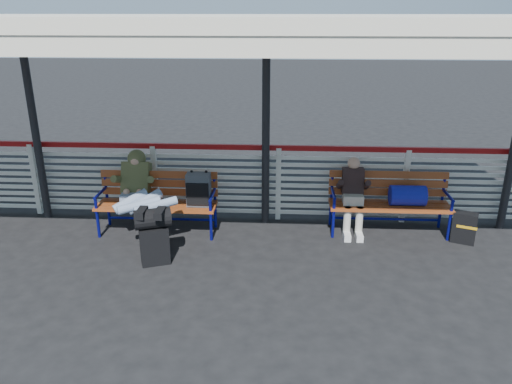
# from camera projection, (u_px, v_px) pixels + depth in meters

# --- Properties ---
(ground) EXTENTS (60.00, 60.00, 0.00)m
(ground) POSITION_uv_depth(u_px,v_px,m) (122.00, 272.00, 6.52)
(ground) COLOR black
(ground) RESTS_ON ground
(fence) EXTENTS (12.08, 0.08, 1.24)m
(fence) POSITION_uv_depth(u_px,v_px,m) (155.00, 178.00, 8.07)
(fence) COLOR silver
(fence) RESTS_ON ground
(canopy) EXTENTS (12.60, 3.60, 3.16)m
(canopy) POSITION_uv_depth(u_px,v_px,m) (121.00, 25.00, 6.29)
(canopy) COLOR silver
(canopy) RESTS_ON ground
(luggage_stack) EXTENTS (0.53, 0.41, 0.78)m
(luggage_stack) POSITION_uv_depth(u_px,v_px,m) (154.00, 234.00, 6.61)
(luggage_stack) COLOR black
(luggage_stack) RESTS_ON ground
(bench_left) EXTENTS (1.80, 0.56, 0.96)m
(bench_left) POSITION_uv_depth(u_px,v_px,m) (172.00, 194.00, 7.51)
(bench_left) COLOR #96411D
(bench_left) RESTS_ON ground
(bench_right) EXTENTS (1.80, 0.56, 0.92)m
(bench_right) POSITION_uv_depth(u_px,v_px,m) (397.00, 196.00, 7.51)
(bench_right) COLOR #96411D
(bench_right) RESTS_ON ground
(traveler_man) EXTENTS (0.94, 1.64, 0.77)m
(traveler_man) POSITION_uv_depth(u_px,v_px,m) (141.00, 197.00, 7.19)
(traveler_man) COLOR #849BB1
(traveler_man) RESTS_ON ground
(companion_person) EXTENTS (0.32, 0.66, 1.15)m
(companion_person) POSITION_uv_depth(u_px,v_px,m) (353.00, 195.00, 7.52)
(companion_person) COLOR #BAB9A9
(companion_person) RESTS_ON ground
(suitcase_side) EXTENTS (0.38, 0.31, 0.46)m
(suitcase_side) POSITION_uv_depth(u_px,v_px,m) (464.00, 228.00, 7.28)
(suitcase_side) COLOR black
(suitcase_side) RESTS_ON ground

